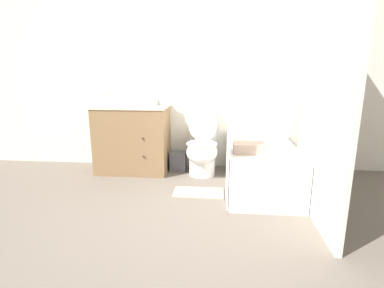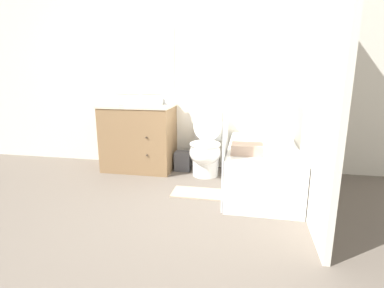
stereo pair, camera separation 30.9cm
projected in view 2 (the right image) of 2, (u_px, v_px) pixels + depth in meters
The scene contains 14 objects.
ground_plane at pixel (169, 217), 2.81m from camera, with size 14.00×14.00×0.00m, color #6B6056.
wall_back at pixel (198, 77), 4.06m from camera, with size 8.00×0.06×2.50m.
wall_right at pixel (309, 79), 3.04m from camera, with size 0.05×2.60×2.50m.
vanity_cabinet at pixel (139, 137), 4.09m from camera, with size 0.96×0.60×0.90m.
sink_faucet at pixel (143, 101), 4.18m from camera, with size 0.14×0.12×0.12m.
toilet at pixel (206, 148), 3.89m from camera, with size 0.40×0.64×0.85m.
bathtub at pixel (262, 167), 3.42m from camera, with size 0.75×1.45×0.52m.
shower_curtain at pixel (226, 109), 2.89m from camera, with size 0.02×0.50×1.94m.
wastebasket at pixel (183, 161), 4.11m from camera, with size 0.21×0.18×0.26m.
tissue_box at pixel (158, 101), 3.94m from camera, with size 0.14×0.14×0.12m.
soap_dispenser at pixel (166, 98), 3.98m from camera, with size 0.05×0.05×0.19m.
hand_towel_folded at pixel (111, 103), 3.88m from camera, with size 0.27×0.16×0.07m.
bath_towel_folded at pixel (247, 149), 3.02m from camera, with size 0.32×0.23×0.10m.
bath_mat at pixel (197, 193), 3.34m from camera, with size 0.56×0.31×0.02m.
Camera 2 is at (0.69, -2.48, 1.34)m, focal length 28.00 mm.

